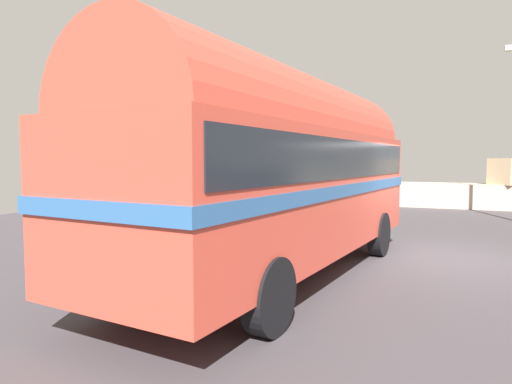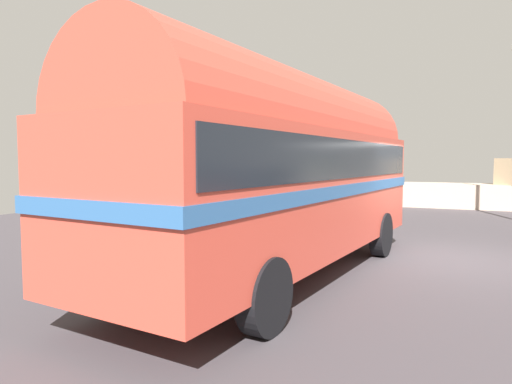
# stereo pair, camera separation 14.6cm
# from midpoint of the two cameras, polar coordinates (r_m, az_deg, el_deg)

# --- Properties ---
(ground) EXTENTS (32.00, 26.00, 0.02)m
(ground) POSITION_cam_midpoint_polar(r_m,az_deg,el_deg) (10.47, 22.33, -7.92)
(ground) COLOR #413C40
(breakwater) EXTENTS (31.36, 2.33, 2.48)m
(breakwater) POSITION_cam_midpoint_polar(r_m,az_deg,el_deg) (22.10, 22.81, -0.07)
(breakwater) COLOR #BFA692
(breakwater) RESTS_ON ground
(vintage_coach) EXTENTS (3.34, 8.80, 3.70)m
(vintage_coach) POSITION_cam_midpoint_polar(r_m,az_deg,el_deg) (8.06, 2.95, 3.51)
(vintage_coach) COLOR black
(vintage_coach) RESTS_ON ground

